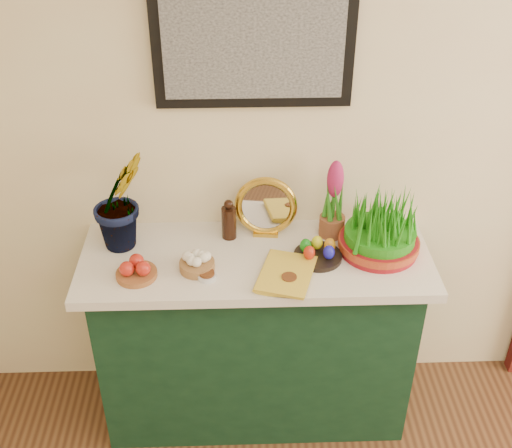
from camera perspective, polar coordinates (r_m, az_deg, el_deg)
The scene contains 13 objects.
sideboard at distance 2.87m, azimuth -0.03°, elevation -10.23°, with size 1.30×0.45×0.85m, color #143720.
tablecloth at distance 2.58m, azimuth -0.04°, elevation -3.09°, with size 1.40×0.55×0.04m, color silver.
hyacinth_green at distance 2.54m, azimuth -12.12°, elevation 3.35°, with size 0.27×0.23×0.55m, color #2E7E1D.
apple_bowl at distance 2.47m, azimuth -10.62°, elevation -3.99°, with size 0.19×0.19×0.08m.
garlic_basket at distance 2.48m, azimuth -5.27°, elevation -3.47°, with size 0.18×0.18×0.08m.
vinegar_cruet at distance 2.62m, azimuth -2.42°, elevation 0.27°, with size 0.06×0.06×0.18m.
mirror at distance 2.62m, azimuth 0.88°, elevation 1.51°, with size 0.26×0.09×0.26m.
book at distance 2.46m, azimuth 0.47°, elevation -4.07°, with size 0.18×0.26×0.04m, color gold.
spice_dish_left at distance 2.44m, azimuth -4.38°, elevation -4.58°, with size 0.07×0.07×0.03m.
spice_dish_right at distance 2.42m, azimuth 2.95°, elevation -4.97°, with size 0.07×0.07×0.03m.
egg_plate at distance 2.54m, azimuth 5.52°, elevation -2.51°, with size 0.22×0.22×0.08m.
hyacinth_pink at distance 2.62m, azimuth 6.91°, elevation 1.90°, with size 0.11×0.11×0.35m.
wheatgrass_sabzeh at distance 2.57m, azimuth 11.03°, elevation -0.23°, with size 0.32×0.32×0.26m.
Camera 1 is at (-0.55, -0.06, 2.41)m, focal length 45.00 mm.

